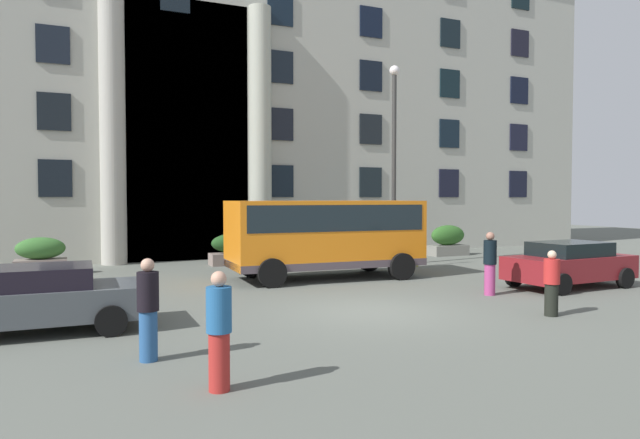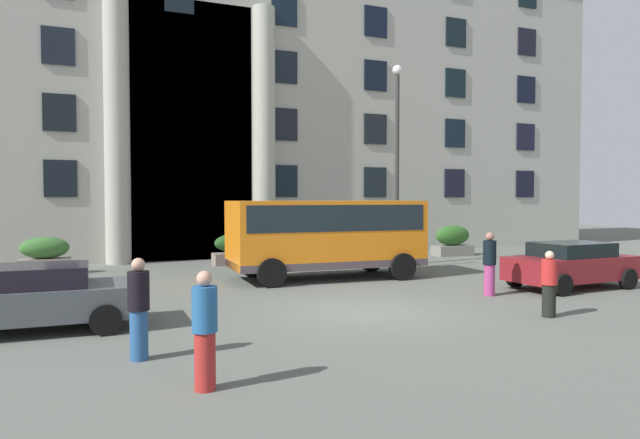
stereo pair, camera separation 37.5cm
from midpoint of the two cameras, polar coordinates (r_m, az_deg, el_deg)
name	(u,v)px [view 1 (the left image)]	position (r m, az deg, el deg)	size (l,w,h in m)	color
ground_plane	(371,314)	(13.79, 4.36, -9.47)	(80.00, 64.00, 0.12)	#5B6057
office_building_facade	(208,97)	(30.51, -11.60, 12.02)	(41.49, 9.76, 15.92)	#AAAA9E
orange_minibus	(325,232)	(19.05, -0.01, -1.25)	(6.50, 2.92, 2.63)	orange
bus_stop_sign	(417,227)	(22.67, 9.33, -0.80)	(0.44, 0.08, 2.50)	#979B18
hedge_planter_far_west	(41,257)	(22.32, -26.75, -3.39)	(1.69, 0.89, 1.34)	gray
hedge_planter_west	(236,249)	(23.41, -8.87, -2.98)	(2.15, 0.85, 1.30)	gray
hedge_planter_far_east	(448,241)	(27.43, 12.37, -2.10)	(1.88, 0.86, 1.44)	slate
parked_sedan_second	(569,264)	(18.76, 23.29, -4.12)	(4.10, 2.14, 1.39)	maroon
white_taxi_kerbside	(28,299)	(12.95, -28.08, -7.04)	(4.49, 2.09, 1.35)	#464C50
scooter_by_planter	(58,292)	(15.26, -25.51, -6.57)	(1.99, 0.56, 0.89)	black
pedestrian_man_red_shirt	(490,263)	(16.50, 16.12, -4.25)	(0.36, 0.36, 1.77)	#A13871
pedestrian_man_crossing	(219,331)	(8.26, -11.44, -10.92)	(0.36, 0.36, 1.70)	#A82723
pedestrian_woman_with_bag	(552,283)	(14.07, 21.58, -6.00)	(0.36, 0.36, 1.52)	black
pedestrian_woman_dark_dress	(148,309)	(10.01, -17.97, -8.60)	(0.36, 0.36, 1.72)	#265188
lamppost_plaza_centre	(394,150)	(23.11, 7.00, 6.94)	(0.40, 0.40, 8.03)	#323130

